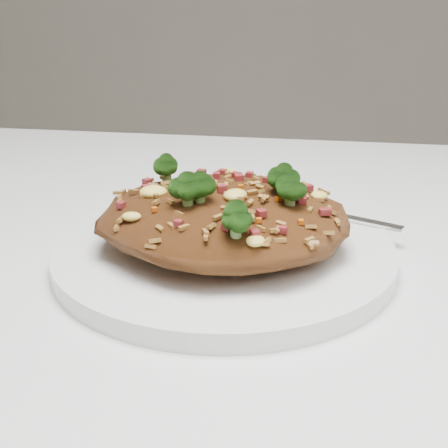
% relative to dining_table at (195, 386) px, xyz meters
% --- Properties ---
extents(dining_table, '(1.20, 0.80, 0.75)m').
position_rel_dining_table_xyz_m(dining_table, '(0.00, 0.00, 0.00)').
color(dining_table, white).
rests_on(dining_table, ground).
extents(plate, '(0.24, 0.24, 0.01)m').
position_rel_dining_table_xyz_m(plate, '(0.02, 0.03, 0.10)').
color(plate, white).
rests_on(plate, dining_table).
extents(fried_rice, '(0.18, 0.16, 0.06)m').
position_rel_dining_table_xyz_m(fried_rice, '(0.02, 0.03, 0.13)').
color(fried_rice, brown).
rests_on(fried_rice, plate).
extents(fork, '(0.15, 0.08, 0.00)m').
position_rel_dining_table_xyz_m(fork, '(0.08, 0.10, 0.11)').
color(fork, silver).
rests_on(fork, plate).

